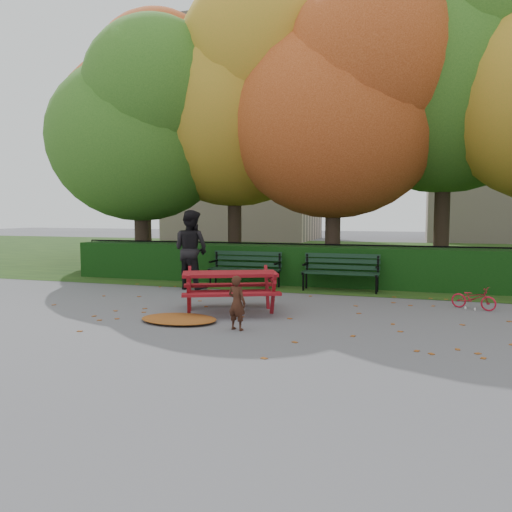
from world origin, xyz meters
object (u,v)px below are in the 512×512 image
(tree_f, at_px, (149,113))
(child, at_px, (237,303))
(tree_a, at_px, (145,126))
(picnic_table, at_px, (230,281))
(tree_b, at_px, (242,98))
(bench_right, at_px, (341,269))
(bench_left, at_px, (246,266))
(tree_d, at_px, (462,65))
(tree_c, at_px, (345,105))
(bicycle, at_px, (474,298))
(adult, at_px, (191,250))

(tree_f, bearing_deg, child, -54.30)
(tree_a, height_order, tree_f, tree_f)
(tree_f, height_order, picnic_table, tree_f)
(tree_b, bearing_deg, bench_right, -40.67)
(bench_left, distance_m, bench_right, 2.40)
(tree_d, height_order, tree_f, tree_d)
(tree_d, height_order, bench_left, tree_d)
(bench_right, height_order, child, bench_right)
(tree_c, distance_m, bicycle, 6.70)
(tree_d, bearing_deg, picnic_table, -123.17)
(picnic_table, height_order, bicycle, picnic_table)
(tree_f, bearing_deg, bench_left, -43.51)
(picnic_table, distance_m, bicycle, 4.70)
(tree_b, distance_m, picnic_table, 8.12)
(tree_a, height_order, tree_d, tree_d)
(bench_right, xyz_separation_m, picnic_table, (-1.62, -3.20, 0.06))
(bench_right, bearing_deg, tree_f, 146.08)
(child, bearing_deg, tree_b, -54.83)
(tree_c, relative_size, picnic_table, 3.69)
(tree_a, xyz_separation_m, bench_right, (6.29, -1.88, -4.00))
(bicycle, bearing_deg, tree_b, 77.78)
(tree_d, xyz_separation_m, picnic_table, (-4.40, -6.73, -5.40))
(bench_right, height_order, bicycle, bench_right)
(bicycle, bearing_deg, bench_left, 97.17)
(tree_a, bearing_deg, adult, -44.17)
(bench_right, bearing_deg, tree_d, 51.77)
(bench_left, height_order, bicycle, bench_left)
(tree_b, relative_size, adult, 4.57)
(adult, bearing_deg, picnic_table, 143.09)
(tree_d, distance_m, bench_left, 8.31)
(tree_f, distance_m, bicycle, 14.18)
(tree_d, bearing_deg, adult, -145.55)
(picnic_table, height_order, child, child)
(child, bearing_deg, adult, -39.21)
(bench_right, bearing_deg, picnic_table, -116.82)
(tree_d, distance_m, tree_f, 11.20)
(tree_a, height_order, bench_left, tree_a)
(tree_a, relative_size, tree_c, 0.94)
(tree_d, height_order, picnic_table, tree_d)
(child, xyz_separation_m, bicycle, (3.76, 2.99, -0.22))
(bicycle, bearing_deg, picnic_table, 134.49)
(tree_d, bearing_deg, tree_c, -157.39)
(tree_f, relative_size, bicycle, 10.98)
(tree_b, height_order, bench_left, tree_b)
(bench_left, relative_size, child, 2.07)
(tree_c, height_order, bench_right, tree_c)
(adult, relative_size, bicycle, 2.30)
(bicycle, bearing_deg, tree_c, 62.36)
(picnic_table, xyz_separation_m, child, (0.62, -1.34, -0.15))
(tree_b, distance_m, bench_left, 5.87)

